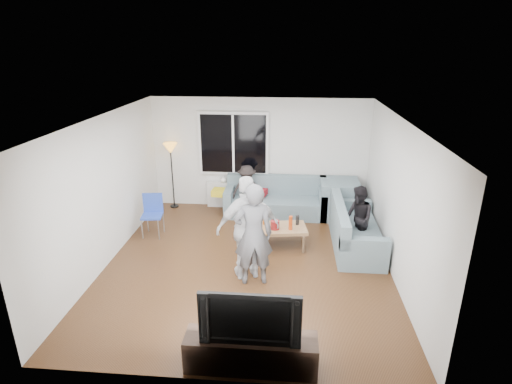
# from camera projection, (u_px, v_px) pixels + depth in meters

# --- Properties ---
(floor) EXTENTS (5.00, 5.50, 0.04)m
(floor) POSITION_uv_depth(u_px,v_px,m) (248.00, 264.00, 7.39)
(floor) COLOR #56351C
(floor) RESTS_ON ground
(ceiling) EXTENTS (5.00, 5.50, 0.04)m
(ceiling) POSITION_uv_depth(u_px,v_px,m) (246.00, 118.00, 6.49)
(ceiling) COLOR white
(ceiling) RESTS_ON ground
(wall_back) EXTENTS (5.00, 0.04, 2.60)m
(wall_back) POSITION_uv_depth(u_px,v_px,m) (260.00, 154.00, 9.53)
(wall_back) COLOR silver
(wall_back) RESTS_ON ground
(wall_front) EXTENTS (5.00, 0.04, 2.60)m
(wall_front) POSITION_uv_depth(u_px,v_px,m) (220.00, 287.00, 4.35)
(wall_front) COLOR silver
(wall_front) RESTS_ON ground
(wall_left) EXTENTS (0.04, 5.50, 2.60)m
(wall_left) POSITION_uv_depth(u_px,v_px,m) (104.00, 191.00, 7.14)
(wall_left) COLOR silver
(wall_left) RESTS_ON ground
(wall_right) EXTENTS (0.04, 5.50, 2.60)m
(wall_right) POSITION_uv_depth(u_px,v_px,m) (399.00, 200.00, 6.74)
(wall_right) COLOR silver
(wall_right) RESTS_ON ground
(window_frame) EXTENTS (1.62, 0.06, 1.47)m
(window_frame) POSITION_uv_depth(u_px,v_px,m) (234.00, 144.00, 9.42)
(window_frame) COLOR white
(window_frame) RESTS_ON wall_back
(window_glass) EXTENTS (1.50, 0.02, 1.35)m
(window_glass) POSITION_uv_depth(u_px,v_px,m) (233.00, 144.00, 9.38)
(window_glass) COLOR black
(window_glass) RESTS_ON window_frame
(window_mullion) EXTENTS (0.05, 0.03, 1.35)m
(window_mullion) POSITION_uv_depth(u_px,v_px,m) (233.00, 144.00, 9.37)
(window_mullion) COLOR white
(window_mullion) RESTS_ON window_frame
(radiator) EXTENTS (1.30, 0.12, 0.62)m
(radiator) POSITION_uv_depth(u_px,v_px,m) (234.00, 195.00, 9.81)
(radiator) COLOR silver
(radiator) RESTS_ON floor
(potted_plant) EXTENTS (0.23, 0.21, 0.36)m
(potted_plant) POSITION_uv_depth(u_px,v_px,m) (248.00, 176.00, 9.58)
(potted_plant) COLOR #286529
(potted_plant) RESTS_ON radiator
(vase) EXTENTS (0.19, 0.19, 0.16)m
(vase) POSITION_uv_depth(u_px,v_px,m) (223.00, 179.00, 9.66)
(vase) COLOR silver
(vase) RESTS_ON radiator
(sofa_back_section) EXTENTS (2.30, 0.85, 0.85)m
(sofa_back_section) POSITION_uv_depth(u_px,v_px,m) (276.00, 197.00, 9.33)
(sofa_back_section) COLOR slate
(sofa_back_section) RESTS_ON floor
(sofa_right_section) EXTENTS (2.00, 0.85, 0.85)m
(sofa_right_section) POSITION_uv_depth(u_px,v_px,m) (357.00, 226.00, 7.85)
(sofa_right_section) COLOR slate
(sofa_right_section) RESTS_ON floor
(sofa_corner) EXTENTS (0.85, 0.85, 0.85)m
(sofa_corner) POSITION_uv_depth(u_px,v_px,m) (339.00, 199.00, 9.22)
(sofa_corner) COLOR slate
(sofa_corner) RESTS_ON floor
(cushion_yellow) EXTENTS (0.41, 0.35, 0.14)m
(cushion_yellow) POSITION_uv_depth(u_px,v_px,m) (221.00, 192.00, 9.39)
(cushion_yellow) COLOR yellow
(cushion_yellow) RESTS_ON sofa_back_section
(cushion_red) EXTENTS (0.42, 0.38, 0.13)m
(cushion_red) POSITION_uv_depth(u_px,v_px,m) (259.00, 192.00, 9.39)
(cushion_red) COLOR maroon
(cushion_red) RESTS_ON sofa_back_section
(coffee_table) EXTENTS (1.18, 0.75, 0.40)m
(coffee_table) POSITION_uv_depth(u_px,v_px,m) (277.00, 236.00, 7.95)
(coffee_table) COLOR #AB8052
(coffee_table) RESTS_ON floor
(pitcher) EXTENTS (0.17, 0.17, 0.17)m
(pitcher) POSITION_uv_depth(u_px,v_px,m) (275.00, 225.00, 7.77)
(pitcher) COLOR maroon
(pitcher) RESTS_ON coffee_table
(side_chair) EXTENTS (0.45, 0.45, 0.86)m
(side_chair) POSITION_uv_depth(u_px,v_px,m) (152.00, 216.00, 8.30)
(side_chair) COLOR #2947B3
(side_chair) RESTS_ON floor
(floor_lamp) EXTENTS (0.32, 0.32, 1.56)m
(floor_lamp) POSITION_uv_depth(u_px,v_px,m) (172.00, 176.00, 9.65)
(floor_lamp) COLOR orange
(floor_lamp) RESTS_ON floor
(player_left) EXTENTS (0.69, 0.52, 1.72)m
(player_left) POSITION_uv_depth(u_px,v_px,m) (253.00, 235.00, 6.52)
(player_left) COLOR #4E4F54
(player_left) RESTS_ON floor
(player_right) EXTENTS (1.13, 0.72, 1.78)m
(player_right) POSITION_uv_depth(u_px,v_px,m) (248.00, 228.00, 6.68)
(player_right) COLOR silver
(player_right) RESTS_ON floor
(spectator_right) EXTENTS (0.62, 0.71, 1.25)m
(spectator_right) POSITION_uv_depth(u_px,v_px,m) (358.00, 219.00, 7.70)
(spectator_right) COLOR black
(spectator_right) RESTS_ON floor
(spectator_back) EXTENTS (0.84, 0.66, 1.15)m
(spectator_back) POSITION_uv_depth(u_px,v_px,m) (247.00, 190.00, 9.36)
(spectator_back) COLOR black
(spectator_back) RESTS_ON floor
(tv_console) EXTENTS (1.60, 0.40, 0.44)m
(tv_console) POSITION_uv_depth(u_px,v_px,m) (251.00, 352.00, 4.95)
(tv_console) COLOR #34231A
(tv_console) RESTS_ON floor
(television) EXTENTS (1.18, 0.16, 0.68)m
(television) POSITION_uv_depth(u_px,v_px,m) (251.00, 314.00, 4.76)
(television) COLOR black
(television) RESTS_ON tv_console
(bottle_e) EXTENTS (0.07, 0.07, 0.20)m
(bottle_e) POSITION_uv_depth(u_px,v_px,m) (297.00, 220.00, 7.96)
(bottle_e) COLOR black
(bottle_e) RESTS_ON coffee_table
(bottle_a) EXTENTS (0.07, 0.07, 0.20)m
(bottle_a) POSITION_uv_depth(u_px,v_px,m) (265.00, 219.00, 7.97)
(bottle_a) COLOR #C8530B
(bottle_a) RESTS_ON coffee_table
(bottle_d) EXTENTS (0.07, 0.07, 0.27)m
(bottle_d) POSITION_uv_depth(u_px,v_px,m) (291.00, 223.00, 7.73)
(bottle_d) COLOR #C84011
(bottle_d) RESTS_ON coffee_table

